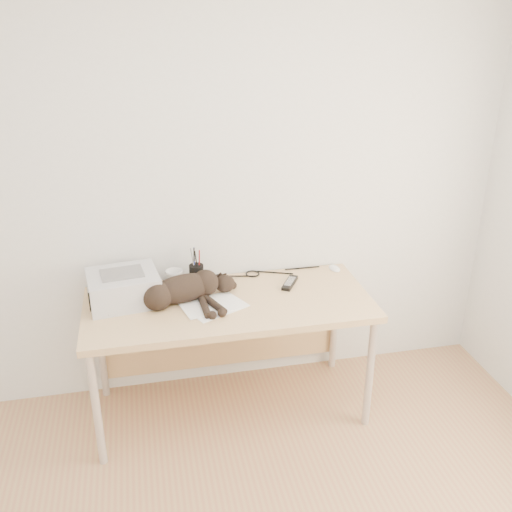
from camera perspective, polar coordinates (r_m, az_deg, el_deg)
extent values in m
plane|color=silver|center=(3.32, -3.96, 6.93)|extent=(3.50, 0.00, 3.50)
cube|color=tan|center=(3.21, -2.72, -4.86)|extent=(1.60, 0.70, 0.04)
cylinder|color=silver|center=(3.15, -15.66, -14.57)|extent=(0.04, 0.04, 0.70)
cylinder|color=silver|center=(3.35, 11.30, -11.45)|extent=(0.04, 0.04, 0.70)
cylinder|color=silver|center=(3.64, -15.27, -8.78)|extent=(0.04, 0.04, 0.70)
cylinder|color=silver|center=(3.82, 7.85, -6.46)|extent=(0.04, 0.04, 0.70)
cube|color=tan|center=(3.66, -3.49, -6.84)|extent=(1.48, 0.02, 0.60)
cube|color=#B6B6BB|center=(3.24, -13.11, -3.12)|extent=(0.42, 0.37, 0.17)
cube|color=black|center=(3.24, -13.12, -2.98)|extent=(0.32, 0.06, 0.10)
cube|color=slate|center=(3.21, -13.25, -1.68)|extent=(0.25, 0.19, 0.01)
cube|color=white|center=(3.15, -4.01, -5.07)|extent=(0.37, 0.33, 0.00)
cube|color=white|center=(3.16, -4.61, -4.90)|extent=(0.35, 0.29, 0.00)
ellipsoid|color=black|center=(3.19, -7.28, -3.23)|extent=(0.41, 0.25, 0.16)
sphere|color=black|center=(3.14, -9.85, -3.96)|extent=(0.17, 0.17, 0.17)
ellipsoid|color=black|center=(3.27, -3.12, -2.78)|extent=(0.14, 0.13, 0.10)
cone|color=black|center=(3.29, -3.57, -1.84)|extent=(0.05, 0.06, 0.05)
cone|color=black|center=(3.30, -3.09, -1.89)|extent=(0.05, 0.06, 0.05)
cylinder|color=black|center=(3.12, -5.17, -5.02)|extent=(0.09, 0.22, 0.04)
cylinder|color=black|center=(3.14, -4.24, -4.80)|extent=(0.09, 0.22, 0.04)
cylinder|color=black|center=(3.19, -12.72, -5.02)|extent=(0.24, 0.09, 0.03)
imported|color=white|center=(3.39, -8.16, -2.19)|extent=(0.14, 0.14, 0.10)
cylinder|color=black|center=(3.40, -5.96, -1.82)|extent=(0.09, 0.09, 0.12)
cylinder|color=#990C0C|center=(3.36, -6.24, -0.60)|extent=(0.01, 0.01, 0.16)
cylinder|color=navy|center=(3.37, -5.83, -0.49)|extent=(0.01, 0.01, 0.16)
cylinder|color=black|center=(3.35, -6.00, -0.67)|extent=(0.01, 0.01, 0.16)
cube|color=slate|center=(3.40, -7.21, -2.79)|extent=(0.10, 0.18, 0.02)
cube|color=black|center=(3.39, 3.40, -2.71)|extent=(0.14, 0.19, 0.02)
ellipsoid|color=white|center=(3.61, 7.86, -1.08)|extent=(0.07, 0.11, 0.03)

